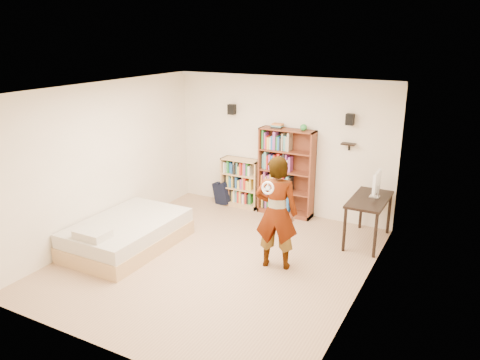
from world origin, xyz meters
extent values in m
cube|color=tan|center=(0.00, 0.00, 0.00)|extent=(4.50, 5.00, 0.01)
cube|color=white|center=(0.00, 2.50, 1.35)|extent=(4.50, 0.02, 2.70)
cube|color=white|center=(0.00, -2.50, 1.35)|extent=(4.50, 0.02, 2.70)
cube|color=white|center=(-2.25, 0.00, 1.35)|extent=(0.02, 5.00, 2.70)
cube|color=white|center=(2.25, 0.00, 1.35)|extent=(0.02, 5.00, 2.70)
cube|color=white|center=(0.00, 0.00, 2.70)|extent=(4.50, 5.00, 0.02)
cube|color=silver|center=(0.00, 2.47, 2.67)|extent=(4.50, 0.06, 0.06)
cube|color=silver|center=(0.00, -2.47, 2.67)|extent=(4.50, 0.06, 0.06)
cube|color=silver|center=(-2.22, 0.00, 2.67)|extent=(0.06, 5.00, 0.06)
cube|color=silver|center=(2.22, 0.00, 2.67)|extent=(0.06, 5.00, 0.06)
cube|color=black|center=(-1.05, 2.40, 2.00)|extent=(0.14, 0.12, 0.20)
cube|color=black|center=(1.35, 2.40, 2.00)|extent=(0.14, 0.12, 0.20)
cube|color=black|center=(1.35, 2.41, 1.55)|extent=(0.25, 0.16, 0.02)
imported|color=black|center=(0.90, 0.26, 0.89)|extent=(0.73, 0.57, 1.77)
torus|color=white|center=(0.90, -0.07, 1.38)|extent=(0.19, 0.07, 0.20)
camera|label=1|loc=(3.49, -5.78, 3.48)|focal=35.00mm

